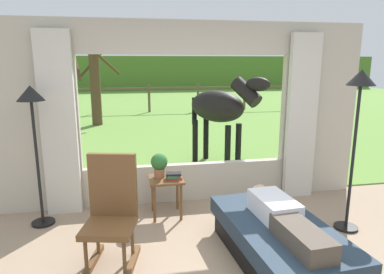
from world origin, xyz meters
TOP-DOWN VIEW (x-y plane):
  - back_wall_with_window at (0.00, 2.26)m, footprint 5.20×0.12m
  - curtain_panel_left at (-1.69, 2.12)m, footprint 0.44×0.10m
  - curtain_panel_right at (1.69, 2.12)m, footprint 0.44×0.10m
  - outdoor_pasture_lawn at (0.00, 13.16)m, footprint 36.00×21.68m
  - distant_hill_ridge at (0.00, 23.00)m, footprint 36.00×2.00m
  - recliner_sofa at (0.65, 0.49)m, footprint 1.03×1.76m
  - reclining_person at (0.65, 0.44)m, footprint 0.39×1.44m
  - rocking_chair at (-1.00, 0.78)m, footprint 0.59×0.76m
  - side_table at (-0.35, 1.77)m, footprint 0.44×0.44m
  - potted_plant at (-0.43, 1.83)m, footprint 0.22×0.22m
  - book_stack at (-0.26, 1.71)m, footprint 0.20×0.15m
  - floor_lamp_left at (-1.91, 1.81)m, footprint 0.32×0.32m
  - floor_lamp_right at (1.78, 1.01)m, footprint 0.32×0.32m
  - horse at (0.91, 3.80)m, footprint 1.32×1.68m
  - pasture_tree at (-1.83, 8.77)m, footprint 1.50×1.37m
  - pasture_fence_line at (0.00, 11.35)m, footprint 16.10×0.10m

SIDE VIEW (x-z plane):
  - outdoor_pasture_lawn at x=0.00m, z-range 0.00..0.02m
  - recliner_sofa at x=0.65m, z-range 0.01..0.43m
  - side_table at x=-0.35m, z-range 0.17..0.69m
  - reclining_person at x=0.65m, z-range 0.41..0.63m
  - rocking_chair at x=-1.00m, z-range -0.01..1.11m
  - book_stack at x=-0.26m, z-range 0.52..0.61m
  - potted_plant at x=-0.43m, z-range 0.54..0.86m
  - pasture_fence_line at x=0.00m, z-range 0.19..1.29m
  - horse at x=0.91m, z-range 0.29..2.02m
  - curtain_panel_left at x=-1.69m, z-range 0.00..2.40m
  - curtain_panel_right at x=1.69m, z-range 0.00..2.40m
  - distant_hill_ridge at x=0.00m, z-range 0.00..2.40m
  - back_wall_with_window at x=0.00m, z-range -0.03..2.52m
  - floor_lamp_left at x=-1.91m, z-range 0.53..2.27m
  - pasture_tree at x=-1.83m, z-range 0.09..2.84m
  - floor_lamp_right at x=1.78m, z-range 0.59..2.51m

